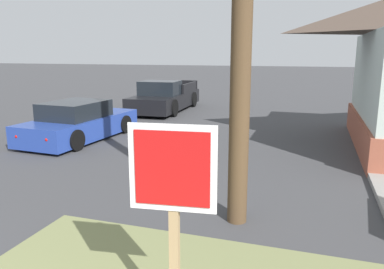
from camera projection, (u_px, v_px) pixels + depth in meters
stop_sign at (174, 231)px, 3.55m from camera, size 0.81×0.32×2.07m
parked_sedan_blue at (79, 123)px, 12.16m from camera, size 2.07×4.36×1.25m
pickup_truck_black at (165, 98)px, 18.15m from camera, size 2.27×5.48×1.48m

